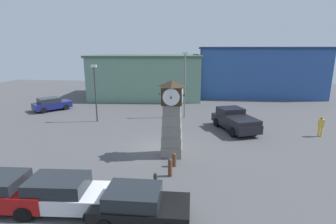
{
  "coord_description": "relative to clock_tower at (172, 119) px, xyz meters",
  "views": [
    {
      "loc": [
        2.41,
        -17.64,
        7.04
      ],
      "look_at": [
        0.37,
        1.54,
        2.34
      ],
      "focal_mm": 28.0,
      "sensor_mm": 36.0,
      "label": 1
    }
  ],
  "objects": [
    {
      "name": "bollard_far_row",
      "position": [
        0.18,
        -3.02,
        -2.01
      ],
      "size": [
        0.24,
        0.24,
        1.07
      ],
      "color": "brown",
      "rests_on": "ground_plane"
    },
    {
      "name": "storefront_low_left",
      "position": [
        10.86,
        24.81,
        1.07
      ],
      "size": [
        18.01,
        9.23,
        7.23
      ],
      "color": "#2D5193",
      "rests_on": "ground_plane"
    },
    {
      "name": "pickup_truck",
      "position": [
        4.98,
        6.07,
        -1.62
      ],
      "size": [
        3.86,
        5.56,
        1.85
      ],
      "color": "black",
      "rests_on": "ground_plane"
    },
    {
      "name": "warehouse_blue_far",
      "position": [
        -5.73,
        22.15,
        0.52
      ],
      "size": [
        16.27,
        12.09,
        6.11
      ],
      "color": "gray",
      "rests_on": "ground_plane"
    },
    {
      "name": "clock_tower",
      "position": [
        0.0,
        0.0,
        0.0
      ],
      "size": [
        1.7,
        1.74,
        5.08
      ],
      "color": "slate",
      "rests_on": "ground_plane"
    },
    {
      "name": "car_far_lot",
      "position": [
        -15.12,
        11.61,
        -1.78
      ],
      "size": [
        4.12,
        4.28,
        1.5
      ],
      "color": "navy",
      "rests_on": "ground_plane"
    },
    {
      "name": "street_lamp_far_side",
      "position": [
        0.38,
        10.1,
        1.29
      ],
      "size": [
        0.5,
        0.24,
        6.68
      ],
      "color": "slate",
      "rests_on": "ground_plane"
    },
    {
      "name": "car_navy_sedan",
      "position": [
        -7.0,
        -6.76,
        -1.76
      ],
      "size": [
        4.28,
        2.23,
        1.54
      ],
      "color": "#A51111",
      "rests_on": "ground_plane"
    },
    {
      "name": "street_lamp_near_road",
      "position": [
        -8.1,
        7.55,
        0.7
      ],
      "size": [
        0.5,
        0.24,
        5.53
      ],
      "color": "#333338",
      "rests_on": "ground_plane"
    },
    {
      "name": "ground_plane",
      "position": [
        -0.92,
        1.15,
        -2.55
      ],
      "size": [
        76.97,
        76.97,
        0.0
      ],
      "primitive_type": "plane",
      "color": "#4C4C4F"
    },
    {
      "name": "bollard_end_row",
      "position": [
        0.3,
        -1.73,
        -2.11
      ],
      "size": [
        0.25,
        0.25,
        0.87
      ],
      "color": "brown",
      "rests_on": "ground_plane"
    },
    {
      "name": "car_near_tower",
      "position": [
        -4.2,
        -6.62,
        -1.77
      ],
      "size": [
        4.61,
        2.21,
        1.52
      ],
      "color": "silver",
      "rests_on": "ground_plane"
    },
    {
      "name": "bollard_near_tower",
      "position": [
        -0.55,
        -5.84,
        -2.02
      ],
      "size": [
        0.3,
        0.3,
        1.05
      ],
      "color": "#333338",
      "rests_on": "ground_plane"
    },
    {
      "name": "car_by_building",
      "position": [
        -0.72,
        -7.1,
        -1.8
      ],
      "size": [
        4.04,
        2.07,
        1.47
      ],
      "color": "black",
      "rests_on": "ground_plane"
    },
    {
      "name": "bollard_mid_row",
      "position": [
        -0.42,
        -4.52,
        -2.08
      ],
      "size": [
        0.2,
        0.2,
        0.93
      ],
      "color": "#333338",
      "rests_on": "ground_plane"
    },
    {
      "name": "pedestrian_crossing_lot",
      "position": [
        11.7,
        5.1,
        -1.59
      ],
      "size": [
        0.43,
        0.29,
        1.67
      ],
      "color": "gold",
      "rests_on": "ground_plane"
    }
  ]
}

